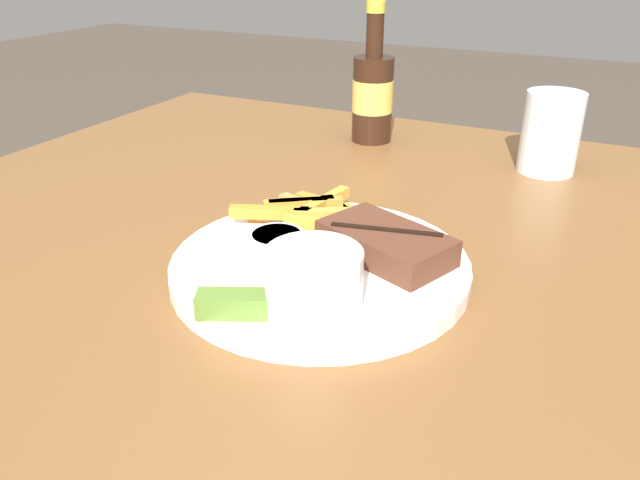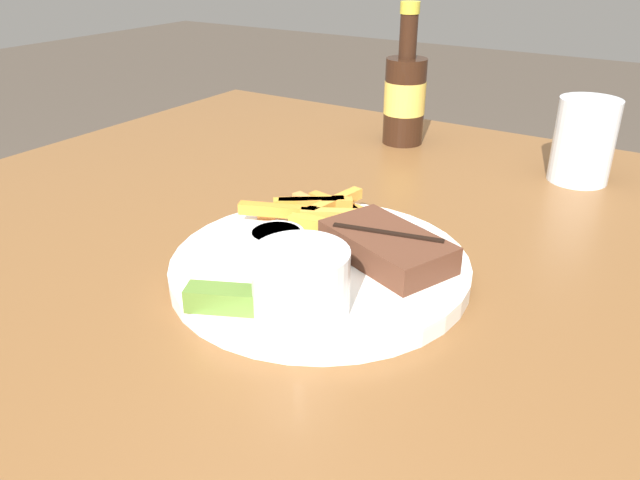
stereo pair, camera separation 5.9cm
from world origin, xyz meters
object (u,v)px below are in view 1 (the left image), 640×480
(steak_portion, at_px, (386,243))
(dipping_sauce_cup, at_px, (277,247))
(knife_utensil, at_px, (358,252))
(dinner_plate, at_px, (320,267))
(coleslaw_cup, at_px, (314,279))
(pickle_spear, at_px, (237,304))
(drinking_glass, at_px, (551,133))
(beer_bottle, at_px, (373,93))
(fork_utensil, at_px, (282,229))

(steak_portion, relative_size, dipping_sauce_cup, 2.73)
(dipping_sauce_cup, relative_size, knife_utensil, 0.32)
(dinner_plate, xyz_separation_m, coleslaw_cup, (0.04, -0.09, 0.04))
(coleslaw_cup, relative_size, pickle_spear, 1.15)
(coleslaw_cup, distance_m, drinking_glass, 0.50)
(beer_bottle, bearing_deg, pickle_spear, -79.23)
(pickle_spear, distance_m, beer_bottle, 0.56)
(pickle_spear, xyz_separation_m, beer_bottle, (-0.10, 0.55, 0.05))
(dinner_plate, bearing_deg, drinking_glass, 69.56)
(pickle_spear, xyz_separation_m, knife_utensil, (0.05, 0.14, -0.01))
(fork_utensil, bearing_deg, beer_bottle, 130.39)
(beer_bottle, distance_m, drinking_glass, 0.27)
(pickle_spear, bearing_deg, drinking_glass, 72.17)
(fork_utensil, bearing_deg, dinner_plate, 0.00)
(pickle_spear, relative_size, fork_utensil, 0.58)
(pickle_spear, bearing_deg, beer_bottle, 100.77)
(steak_portion, relative_size, drinking_glass, 1.30)
(steak_portion, bearing_deg, dinner_plate, -147.79)
(fork_utensil, xyz_separation_m, drinking_glass, (0.21, 0.36, 0.04))
(fork_utensil, xyz_separation_m, beer_bottle, (-0.06, 0.39, 0.06))
(fork_utensil, bearing_deg, coleslaw_cup, -19.35)
(steak_portion, xyz_separation_m, knife_utensil, (-0.02, -0.01, -0.01))
(knife_utensil, xyz_separation_m, beer_bottle, (-0.15, 0.41, 0.05))
(dinner_plate, xyz_separation_m, knife_utensil, (0.03, 0.02, 0.01))
(coleslaw_cup, distance_m, beer_bottle, 0.54)
(coleslaw_cup, height_order, drinking_glass, drinking_glass)
(dinner_plate, distance_m, steak_portion, 0.07)
(drinking_glass, bearing_deg, steak_portion, -104.68)
(fork_utensil, distance_m, knife_utensil, 0.09)
(dinner_plate, distance_m, dipping_sauce_cup, 0.05)
(dinner_plate, xyz_separation_m, pickle_spear, (-0.02, -0.12, 0.02))
(coleslaw_cup, distance_m, pickle_spear, 0.07)
(dipping_sauce_cup, bearing_deg, steak_portion, 34.33)
(steak_portion, height_order, drinking_glass, drinking_glass)
(dipping_sauce_cup, bearing_deg, fork_utensil, 115.70)
(pickle_spear, bearing_deg, dinner_plate, 81.70)
(pickle_spear, height_order, knife_utensil, pickle_spear)
(pickle_spear, height_order, fork_utensil, pickle_spear)
(beer_bottle, bearing_deg, coleslaw_cup, -72.97)
(steak_portion, height_order, knife_utensil, steak_portion)
(fork_utensil, distance_m, drinking_glass, 0.42)
(fork_utensil, xyz_separation_m, knife_utensil, (0.09, -0.02, 0.00))
(dinner_plate, height_order, fork_utensil, fork_utensil)
(dinner_plate, height_order, coleslaw_cup, coleslaw_cup)
(dipping_sauce_cup, bearing_deg, pickle_spear, -80.52)
(fork_utensil, height_order, knife_utensil, knife_utensil)
(dipping_sauce_cup, distance_m, fork_utensil, 0.07)
(beer_bottle, relative_size, drinking_glass, 1.91)
(pickle_spear, height_order, drinking_glass, drinking_glass)
(steak_portion, relative_size, knife_utensil, 0.88)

